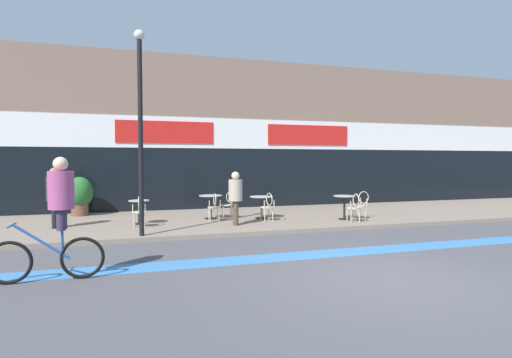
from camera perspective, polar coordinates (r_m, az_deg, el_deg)
ground_plane at (r=7.36m, az=19.08°, el=-13.51°), size 120.00×120.00×0.00m
sidewalk_slab at (r=13.74m, az=0.82°, el=-5.60°), size 40.00×5.50×0.12m
storefront_facade at (r=18.18m, az=-3.80°, el=5.85°), size 40.00×4.06×6.13m
bike_lane_stripe at (r=9.06m, az=11.14°, el=-10.32°), size 36.00×0.70×0.01m
bistro_table_0 at (r=12.49m, az=-16.37°, el=-3.91°), size 0.60×0.60×0.72m
bistro_table_1 at (r=13.17m, az=-6.49°, el=-3.27°), size 0.76×0.76×0.78m
bistro_table_2 at (r=13.19m, az=0.78°, el=-3.37°), size 0.76×0.76×0.73m
bistro_table_3 at (r=13.25m, az=12.52°, el=-3.29°), size 0.71×0.71×0.78m
cafe_chair_0_near at (r=11.86m, az=-16.35°, el=-4.21°), size 0.42×0.59×0.90m
cafe_chair_1_near at (r=12.57m, az=-5.97°, el=-3.73°), size 0.41×0.58×0.90m
cafe_chair_1_side at (r=13.30m, az=-3.83°, el=-3.38°), size 0.59×0.44×0.90m
cafe_chair_2_near at (r=12.60m, az=1.71°, el=-3.70°), size 0.45×0.60×0.90m
cafe_chair_3_near at (r=12.71m, az=13.89°, el=-3.72°), size 0.43×0.59×0.90m
cafe_chair_3_side at (r=13.58m, az=14.80°, el=-3.33°), size 0.59×0.44×0.90m
planter_pot at (r=15.11m, az=-23.89°, el=-2.06°), size 0.89×0.89×1.35m
lamp_post at (r=10.53m, az=-16.20°, el=8.39°), size 0.26×0.26×5.16m
cyclist_0 at (r=7.51m, az=-26.60°, el=-4.24°), size 1.83×0.48×2.09m
pedestrian_near_end at (r=11.80m, az=-2.95°, el=-2.07°), size 0.43×0.43×1.58m
pedestrian_far_end at (r=12.62m, az=-26.83°, el=-1.71°), size 0.44×0.44×1.71m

